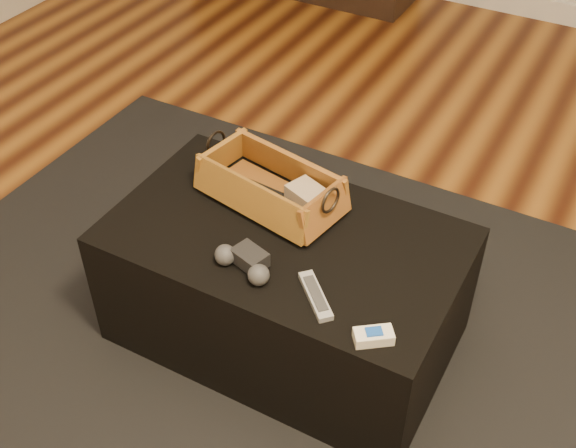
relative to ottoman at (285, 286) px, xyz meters
The scene contains 10 objects.
floor 0.23m from the ottoman, 43.89° to the right, with size 5.00×5.50×0.01m, color brown.
baseboard 2.72m from the ottoman, 89.54° to the left, with size 5.00×0.04×0.12m, color white.
area_rug 0.22m from the ottoman, 90.00° to the right, with size 2.60×2.00×0.01m, color black.
ottoman is the anchor object (origin of this frame).
tv_remote 0.29m from the ottoman, 144.01° to the left, with size 0.23×0.05×0.02m, color black.
cloth_bundle 0.28m from the ottoman, 84.98° to the left, with size 0.12×0.08×0.07m, color tan.
wicker_basket 0.30m from the ottoman, 134.97° to the left, with size 0.47×0.30×0.15m.
game_controller 0.30m from the ottoman, 97.52° to the right, with size 0.18×0.12×0.06m.
silver_remote 0.34m from the ottoman, 43.70° to the right, with size 0.15×0.15×0.02m.
cream_gadget 0.50m from the ottoman, 32.42° to the right, with size 0.10×0.09×0.03m.
Camera 1 is at (0.71, -1.30, 1.78)m, focal length 45.00 mm.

